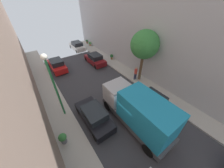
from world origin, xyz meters
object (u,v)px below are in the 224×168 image
parked_car_left_3 (57,65)px  parked_car_right_4 (77,46)px  delivery_truck (138,110)px  pedestrian (136,73)px  street_tree_1 (145,45)px  parked_car_right_3 (95,59)px  potted_plant_2 (90,43)px  potted_plant_3 (63,138)px  parked_car_right_2 (152,101)px  lamp_post (52,80)px  parked_car_left_2 (94,116)px  potted_plant_5 (112,56)px  potted_plant_4 (87,41)px

parked_car_left_3 → parked_car_right_4: size_ratio=1.00×
delivery_truck → pedestrian: size_ratio=3.84×
parked_car_right_4 → street_tree_1: bearing=-80.6°
parked_car_left_3 → parked_car_right_3: 5.62m
parked_car_right_4 → potted_plant_2: size_ratio=5.20×
street_tree_1 → delivery_truck: bearing=-138.3°
potted_plant_3 → parked_car_right_2: bearing=-9.1°
lamp_post → pedestrian: bearing=1.4°
parked_car_right_2 → parked_car_right_3: size_ratio=1.00×
street_tree_1 → lamp_post: bearing=179.5°
parked_car_right_3 → delivery_truck: (-2.70, -11.79, 1.07)m
potted_plant_3 → delivery_truck: bearing=-19.4°
parked_car_left_2 → lamp_post: (-1.90, 2.28, 3.26)m
parked_car_right_2 → parked_car_right_3: (0.00, 11.16, 0.00)m
pedestrian → potted_plant_5: bearing=82.1°
parked_car_left_2 → potted_plant_2: bearing=63.7°
pedestrian → potted_plant_4: size_ratio=2.21×
parked_car_right_3 → potted_plant_3: parked_car_right_3 is taller
potted_plant_3 → potted_plant_5: bearing=40.1°
potted_plant_3 → pedestrian: bearing=15.9°
parked_car_right_3 → street_tree_1: street_tree_1 is taller
parked_car_right_2 → parked_car_right_4: same height
street_tree_1 → potted_plant_5: 7.82m
parked_car_left_2 → parked_car_right_2: (5.40, -1.69, 0.00)m
parked_car_right_4 → pedestrian: bearing=-82.2°
potted_plant_3 → potted_plant_5: potted_plant_3 is taller
parked_car_right_2 → pedestrian: 4.63m
parked_car_left_3 → potted_plant_3: 11.74m
delivery_truck → parked_car_right_4: bearing=81.8°
parked_car_right_3 → pedestrian: pedestrian is taller
delivery_truck → potted_plant_4: size_ratio=8.47×
parked_car_left_3 → potted_plant_2: bearing=34.8°
parked_car_right_2 → parked_car_right_3: bearing=90.0°
delivery_truck → potted_plant_5: (5.52, 11.24, -1.15)m
parked_car_left_2 → lamp_post: 4.41m
parked_car_right_4 → lamp_post: size_ratio=0.72×
delivery_truck → lamp_post: (-4.60, 4.59, 2.19)m
potted_plant_4 → potted_plant_5: 9.50m
parked_car_right_2 → potted_plant_3: bearing=170.9°
pedestrian → potted_plant_3: 10.54m
parked_car_right_2 → street_tree_1: size_ratio=0.70×
potted_plant_2 → potted_plant_5: 7.86m
parked_car_right_4 → delivery_truck: (-2.70, -18.85, 1.07)m
potted_plant_2 → potted_plant_3: 20.44m
parked_car_left_2 → pedestrian: size_ratio=2.44×
delivery_truck → street_tree_1: street_tree_1 is taller
parked_car_right_3 → parked_car_right_4: bearing=90.0°
street_tree_1 → potted_plant_2: street_tree_1 is taller
delivery_truck → potted_plant_5: bearing=63.9°
pedestrian → potted_plant_2: size_ratio=2.13×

